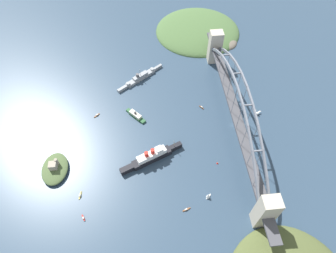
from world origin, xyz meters
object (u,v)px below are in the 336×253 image
(fort_island_mid_harbor, at_px, (55,169))
(small_boat_2, at_px, (208,196))
(small_boat_1, at_px, (80,195))
(small_boat_4, at_px, (201,107))
(small_boat_3, at_px, (83,218))
(ocean_liner, at_px, (151,157))
(seaplane_taxiing_near_bridge, at_px, (257,113))
(small_boat_5, at_px, (97,115))
(naval_cruiser, at_px, (140,78))
(small_boat_0, at_px, (186,209))
(harbor_ferry_steamer, at_px, (136,115))
(channel_marker_buoy, at_px, (217,163))
(harbor_arch_bridge, at_px, (236,111))

(fort_island_mid_harbor, height_order, small_boat_2, fort_island_mid_harbor)
(small_boat_1, height_order, small_boat_4, small_boat_4)
(small_boat_3, bearing_deg, small_boat_2, -86.12)
(ocean_liner, relative_size, seaplane_taxiing_near_bridge, 6.70)
(small_boat_5, bearing_deg, naval_cruiser, -44.19)
(seaplane_taxiing_near_bridge, bearing_deg, naval_cruiser, 61.53)
(small_boat_0, bearing_deg, small_boat_1, 76.18)
(naval_cruiser, xyz_separation_m, small_boat_0, (-191.59, -37.38, -2.48))
(small_boat_3, height_order, small_boat_4, small_boat_4)
(small_boat_2, bearing_deg, harbor_ferry_steamer, 31.45)
(small_boat_3, xyz_separation_m, small_boat_5, (130.38, -8.54, -0.12))
(seaplane_taxiing_near_bridge, height_order, channel_marker_buoy, seaplane_taxiing_near_bridge)
(ocean_liner, relative_size, small_boat_3, 10.35)
(small_boat_2, bearing_deg, ocean_liner, 47.08)
(small_boat_1, bearing_deg, small_boat_0, -103.82)
(small_boat_5, height_order, channel_marker_buoy, channel_marker_buoy)
(small_boat_2, bearing_deg, small_boat_3, 93.88)
(seaplane_taxiing_near_bridge, xyz_separation_m, small_boat_3, (-111.88, 208.87, -1.12))
(fort_island_mid_harbor, relative_size, small_boat_1, 4.45)
(small_boat_1, bearing_deg, harbor_arch_bridge, -67.56)
(harbor_arch_bridge, distance_m, small_boat_0, 125.48)
(small_boat_0, bearing_deg, naval_cruiser, 11.04)
(ocean_liner, relative_size, channel_marker_buoy, 26.35)
(small_boat_0, relative_size, small_boat_4, 1.45)
(naval_cruiser, relative_size, small_boat_0, 7.36)
(small_boat_1, xyz_separation_m, small_boat_5, (105.95, -13.45, -0.08))
(small_boat_4, bearing_deg, small_boat_5, 89.58)
(harbor_ferry_steamer, height_order, small_boat_5, harbor_ferry_steamer)
(ocean_liner, distance_m, seaplane_taxiing_near_bridge, 146.02)
(small_boat_2, xyz_separation_m, small_boat_3, (-8.66, 127.56, -2.97))
(small_boat_0, bearing_deg, harbor_ferry_steamer, 20.11)
(ocean_liner, distance_m, small_boat_0, 69.51)
(harbor_ferry_steamer, xyz_separation_m, fort_island_mid_harbor, (-66.29, 91.02, 1.23))
(small_boat_3, bearing_deg, seaplane_taxiing_near_bridge, -61.82)
(seaplane_taxiing_near_bridge, bearing_deg, small_boat_1, 112.25)
(ocean_liner, xyz_separation_m, small_boat_3, (-59.89, 72.48, -5.16))
(seaplane_taxiing_near_bridge, bearing_deg, small_boat_5, 84.73)
(small_boat_3, bearing_deg, harbor_arch_bridge, -60.52)
(channel_marker_buoy, bearing_deg, fort_island_mid_harbor, 86.69)
(channel_marker_buoy, bearing_deg, small_boat_5, 58.69)
(ocean_liner, xyz_separation_m, channel_marker_buoy, (-12.82, -73.01, -4.86))
(naval_cruiser, relative_size, small_boat_3, 9.22)
(ocean_liner, bearing_deg, small_boat_5, 42.21)
(small_boat_2, relative_size, small_boat_5, 1.13)
(small_boat_3, height_order, small_boat_5, small_boat_3)
(harbor_ferry_steamer, bearing_deg, small_boat_1, 147.98)
(naval_cruiser, distance_m, small_boat_2, 190.96)
(seaplane_taxiing_near_bridge, distance_m, small_boat_5, 201.18)
(harbor_ferry_steamer, xyz_separation_m, seaplane_taxiing_near_bridge, (-11.85, -151.68, -0.67))
(harbor_ferry_steamer, height_order, fort_island_mid_harbor, fort_island_mid_harbor)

